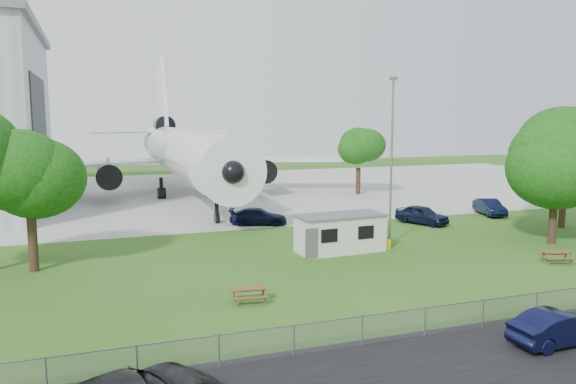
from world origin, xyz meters
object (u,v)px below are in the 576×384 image
object	(u,v)px
picnic_west	(249,302)
picnic_east	(556,263)
airliner	(184,151)
site_cabin	(340,233)
car_centre_sedan	(559,328)

from	to	relation	value
picnic_west	picnic_east	bearing A→B (deg)	9.82
picnic_east	airliner	bearing A→B (deg)	133.50
site_cabin	picnic_west	size ratio (longest dim) A/B	3.79
airliner	picnic_east	xyz separation A→B (m)	(17.80, -37.76, -5.27)
airliner	picnic_east	size ratio (longest dim) A/B	26.52
airliner	car_centre_sedan	xyz separation A→B (m)	(7.74, -47.96, -4.55)
airliner	car_centre_sedan	distance (m)	48.79
picnic_west	site_cabin	bearing A→B (deg)	50.48
picnic_east	car_centre_sedan	size ratio (longest dim) A/B	0.41
picnic_west	car_centre_sedan	bearing A→B (deg)	-33.79
car_centre_sedan	site_cabin	bearing A→B (deg)	3.33
picnic_west	picnic_east	distance (m)	20.74
airliner	picnic_west	distance (m)	39.01
picnic_west	picnic_east	world-z (taller)	same
airliner	site_cabin	world-z (taller)	airliner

